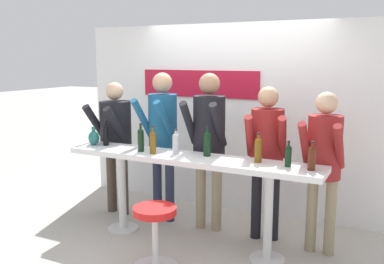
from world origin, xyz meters
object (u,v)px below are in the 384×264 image
Objects in this scene: person_center_left at (209,134)px; decorative_vase at (94,138)px; person_center at (267,146)px; tasting_table at (189,170)px; wine_bottle_5 at (141,139)px; bar_stool at (155,228)px; person_left at (162,129)px; wine_bottle_0 at (288,155)px; person_far_left at (115,134)px; person_center_right at (324,155)px; wine_bottle_1 at (176,142)px; wine_bottle_6 at (258,149)px; wine_bottle_4 at (207,142)px; wine_bottle_7 at (106,134)px; wine_bottle_3 at (312,157)px; wine_bottle_2 at (153,141)px.

person_center_left reaches higher than decorative_vase.
person_center_left reaches higher than person_center.
wine_bottle_5 is at bearing -176.87° from tasting_table.
wine_bottle_5 is 0.71m from decorative_vase.
bar_stool is 1.49m from person_left.
decorative_vase reaches higher than tasting_table.
person_center_left reaches higher than wine_bottle_5.
wine_bottle_0 is (1.68, -0.46, -0.05)m from person_left.
person_center_right is at bearing 9.74° from person_far_left.
wine_bottle_1 is (-0.20, -0.42, -0.04)m from person_center_left.
person_center_right reaches higher than wine_bottle_1.
person_center_left is 6.16× the size of wine_bottle_6.
wine_bottle_4 is (0.35, 0.04, 0.02)m from wine_bottle_1.
wine_bottle_5 is at bearing -177.91° from wine_bottle_0.
tasting_table is at bearing -0.66° from decorative_vase.
person_center_right reaches higher than wine_bottle_4.
wine_bottle_7 reaches higher than wine_bottle_6.
person_left is 1.00× the size of person_center_left.
wine_bottle_3 is (0.58, -0.50, 0.05)m from person_center.
tasting_table is 0.57m from person_center_left.
wine_bottle_3 is at bearing -7.19° from wine_bottle_6.
wine_bottle_7 is (-0.97, 0.02, 0.02)m from wine_bottle_1.
wine_bottle_6 is at bearing 1.05° from wine_bottle_1.
bar_stool is 1.00m from wine_bottle_2.
person_far_left is (-1.25, 1.08, 0.64)m from bar_stool.
person_center_right is 0.68m from wine_bottle_6.
person_center_right is 2.51m from wine_bottle_7.
wine_bottle_2 is (-0.43, -0.54, -0.03)m from person_center_left.
bar_stool is 1.96× the size of wine_bottle_5.
wine_bottle_4 reaches higher than tasting_table.
person_center is 0.77m from wine_bottle_3.
wine_bottle_3 reaches higher than decorative_vase.
wine_bottle_1 is at bearing 10.94° from wine_bottle_5.
person_left is at bearing 110.76° from wine_bottle_2.
person_center_left is at bearing 157.19° from wine_bottle_0.
person_far_left is at bearing 88.54° from decorative_vase.
wine_bottle_0 is 0.79× the size of wine_bottle_4.
person_center_left is at bearing 151.08° from wine_bottle_6.
person_far_left reaches higher than wine_bottle_3.
wine_bottle_3 is 2.58m from decorative_vase.
person_center is at bearing 12.07° from person_far_left.
person_left is at bearing 164.57° from wine_bottle_0.
person_center_left is 1.35m from wine_bottle_3.
wine_bottle_1 is (-0.15, 0.70, 0.70)m from bar_stool.
wine_bottle_5 is (-0.56, 0.62, 0.72)m from bar_stool.
bar_stool is 1.06m from wine_bottle_4.
wine_bottle_5 is at bearing -9.75° from wine_bottle_7.
wine_bottle_7 is (-2.48, -0.35, 0.08)m from person_center_right.
person_center is at bearing 127.15° from wine_bottle_0.
tasting_table is at bearing -152.38° from wine_bottle_4.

